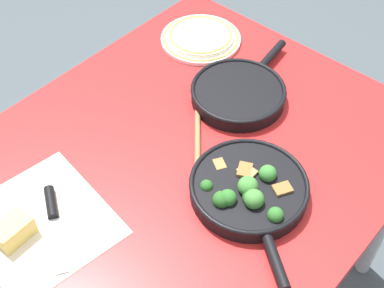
{
  "coord_description": "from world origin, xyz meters",
  "views": [
    {
      "loc": [
        0.66,
        0.59,
        1.76
      ],
      "look_at": [
        0.0,
        0.0,
        0.78
      ],
      "focal_mm": 50.0,
      "sensor_mm": 36.0,
      "label": 1
    }
  ],
  "objects_px": {
    "skillet_eggs": "(239,93)",
    "wooden_spoon": "(198,123)",
    "skillet_broccoli": "(249,189)",
    "dinner_plate_stack": "(201,37)",
    "grater_knife": "(53,216)",
    "cheese_block": "(14,230)"
  },
  "relations": [
    {
      "from": "skillet_eggs",
      "to": "wooden_spoon",
      "type": "relative_size",
      "value": 1.42
    },
    {
      "from": "skillet_eggs",
      "to": "dinner_plate_stack",
      "type": "relative_size",
      "value": 1.6
    },
    {
      "from": "skillet_broccoli",
      "to": "dinner_plate_stack",
      "type": "height_order",
      "value": "skillet_broccoli"
    },
    {
      "from": "skillet_eggs",
      "to": "cheese_block",
      "type": "distance_m",
      "value": 0.68
    },
    {
      "from": "grater_knife",
      "to": "dinner_plate_stack",
      "type": "bearing_deg",
      "value": 135.61
    },
    {
      "from": "wooden_spoon",
      "to": "grater_knife",
      "type": "relative_size",
      "value": 1.35
    },
    {
      "from": "skillet_eggs",
      "to": "wooden_spoon",
      "type": "distance_m",
      "value": 0.15
    },
    {
      "from": "wooden_spoon",
      "to": "cheese_block",
      "type": "bearing_deg",
      "value": 130.71
    },
    {
      "from": "wooden_spoon",
      "to": "dinner_plate_stack",
      "type": "relative_size",
      "value": 1.13
    },
    {
      "from": "skillet_broccoli",
      "to": "grater_knife",
      "type": "relative_size",
      "value": 1.74
    },
    {
      "from": "wooden_spoon",
      "to": "cheese_block",
      "type": "relative_size",
      "value": 3.28
    },
    {
      "from": "skillet_broccoli",
      "to": "dinner_plate_stack",
      "type": "relative_size",
      "value": 1.46
    },
    {
      "from": "grater_knife",
      "to": "cheese_block",
      "type": "distance_m",
      "value": 0.09
    },
    {
      "from": "grater_knife",
      "to": "cheese_block",
      "type": "xyz_separation_m",
      "value": [
        0.09,
        -0.02,
        0.02
      ]
    },
    {
      "from": "skillet_broccoli",
      "to": "skillet_eggs",
      "type": "relative_size",
      "value": 0.91
    },
    {
      "from": "skillet_eggs",
      "to": "wooden_spoon",
      "type": "bearing_deg",
      "value": 165.47
    },
    {
      "from": "skillet_eggs",
      "to": "dinner_plate_stack",
      "type": "bearing_deg",
      "value": 54.4
    },
    {
      "from": "skillet_eggs",
      "to": "cheese_block",
      "type": "xyz_separation_m",
      "value": [
        0.67,
        -0.09,
        0.0
      ]
    },
    {
      "from": "dinner_plate_stack",
      "to": "grater_knife",
      "type": "bearing_deg",
      "value": 14.11
    },
    {
      "from": "skillet_broccoli",
      "to": "skillet_eggs",
      "type": "xyz_separation_m",
      "value": [
        -0.24,
        -0.22,
        -0.0
      ]
    },
    {
      "from": "skillet_eggs",
      "to": "grater_knife",
      "type": "bearing_deg",
      "value": 165.14
    },
    {
      "from": "skillet_broccoli",
      "to": "skillet_eggs",
      "type": "height_order",
      "value": "skillet_broccoli"
    }
  ]
}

